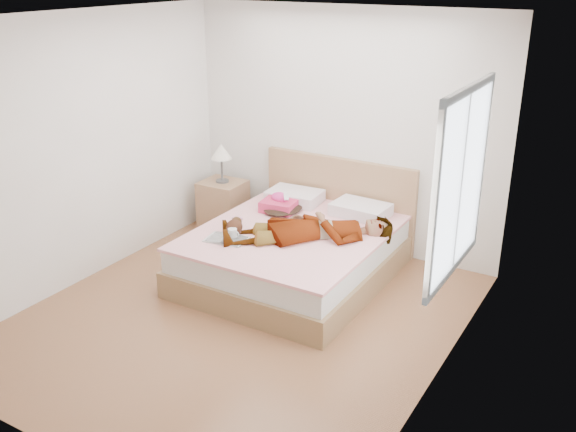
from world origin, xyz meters
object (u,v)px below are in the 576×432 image
Objects in this scene: nightstand at (223,202)px; coffee_mug at (233,234)px; plush_toy at (235,226)px; phone at (286,197)px; woman at (309,225)px; towel at (279,204)px; magazine at (226,239)px; bed at (297,249)px.

coffee_mug is at bearing -50.06° from nightstand.
phone is at bearing 76.46° from plush_toy.
phone reaches higher than coffee_mug.
phone is at bearing -15.93° from nightstand.
woman is 17.02× the size of phone.
woman reaches higher than towel.
towel is 0.93m from magazine.
plush_toy is at bearing -48.75° from nightstand.
nightstand is at bearing -151.58° from woman.
woman is at bearing -30.79° from bed.
phone is 0.16m from towel.
woman reaches higher than phone.
magazine is 1.51m from nightstand.
bed is 1.47m from nightstand.
bed reaches higher than woman.
woman is 4.31× the size of towel.
phone is 0.59m from bed.
nightstand is at bearing 127.41° from magazine.
phone is 0.92m from magazine.
phone is 1.14m from nightstand.
nightstand is (-1.35, 0.58, 0.07)m from bed.
magazine is 3.34× the size of coffee_mug.
nightstand is (-0.94, 0.26, -0.24)m from towel.
woman is 13.28× the size of coffee_mug.
bed is (0.30, -0.28, -0.42)m from phone.
phone is at bearing -18.46° from towel.
woman is 0.64m from phone.
woman is at bearing -24.31° from nightstand.
towel is at bearing 85.39° from plush_toy.
coffee_mug is 0.12× the size of nightstand.
woman is 0.74m from plush_toy.
nightstand is at bearing 156.73° from bed.
woman is 6.15× the size of plush_toy.
woman is 0.74m from coffee_mug.
phone is (-0.50, 0.40, 0.07)m from woman.
towel is 0.87m from coffee_mug.
woman is at bearing 37.80° from magazine.
magazine is 0.20m from plush_toy.
bed is 0.79m from magazine.
magazine is at bearing -125.30° from bed.
woman is 3.97× the size of magazine.
nightstand is at bearing 164.38° from towel.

